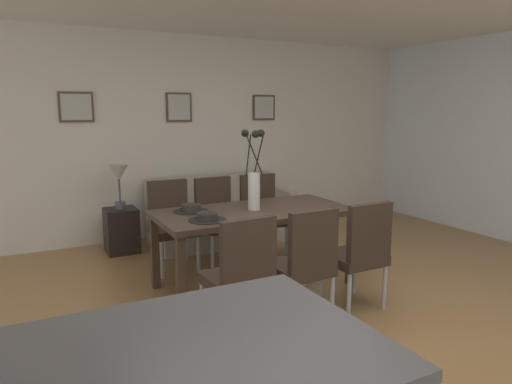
{
  "coord_description": "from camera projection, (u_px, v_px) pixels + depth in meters",
  "views": [
    {
      "loc": [
        -1.87,
        -2.66,
        1.65
      ],
      "look_at": [
        0.1,
        1.13,
        0.89
      ],
      "focal_mm": 32.63,
      "sensor_mm": 36.0,
      "label": 1
    }
  ],
  "objects": [
    {
      "name": "dining_chair_far_left",
      "position": [
        304.0,
        260.0,
        3.58
      ],
      "size": [
        0.45,
        0.45,
        0.92
      ],
      "color": "#33261E",
      "rests_on": "ground"
    },
    {
      "name": "dining_chair_mid_left",
      "position": [
        359.0,
        250.0,
        3.83
      ],
      "size": [
        0.45,
        0.45,
        0.92
      ],
      "color": "#33261E",
      "rests_on": "ground"
    },
    {
      "name": "side_table",
      "position": [
        122.0,
        230.0,
        5.43
      ],
      "size": [
        0.36,
        0.36,
        0.52
      ],
      "primitive_type": "cube",
      "color": "black",
      "rests_on": "ground"
    },
    {
      "name": "placemat_near_left",
      "position": [
        207.0,
        220.0,
        3.87
      ],
      "size": [
        0.32,
        0.32,
        0.01
      ],
      "primitive_type": "cylinder",
      "color": "black",
      "rests_on": "dining_table"
    },
    {
      "name": "back_wall_panel",
      "position": [
        174.0,
        137.0,
        6.07
      ],
      "size": [
        9.0,
        0.1,
        2.6
      ],
      "primitive_type": "cube",
      "color": "silver",
      "rests_on": "ground"
    },
    {
      "name": "dining_chair_near_left",
      "position": [
        241.0,
        271.0,
        3.32
      ],
      "size": [
        0.46,
        0.46,
        0.92
      ],
      "color": "#33261E",
      "rests_on": "ground"
    },
    {
      "name": "framed_picture_right",
      "position": [
        264.0,
        108.0,
        6.53
      ],
      "size": [
        0.34,
        0.03,
        0.35
      ],
      "color": "#473828"
    },
    {
      "name": "dining_chair_far_right",
      "position": [
        218.0,
        216.0,
        5.07
      ],
      "size": [
        0.46,
        0.46,
        0.92
      ],
      "color": "#33261E",
      "rests_on": "ground"
    },
    {
      "name": "ground_plane",
      "position": [
        314.0,
        334.0,
        3.46
      ],
      "size": [
        9.0,
        9.0,
        0.0
      ],
      "primitive_type": "plane",
      "color": "olive"
    },
    {
      "name": "centerpiece_vase",
      "position": [
        254.0,
        179.0,
        4.25
      ],
      "size": [
        0.21,
        0.23,
        0.73
      ],
      "color": "silver",
      "rests_on": "dining_table"
    },
    {
      "name": "table_lamp",
      "position": [
        119.0,
        177.0,
        5.32
      ],
      "size": [
        0.22,
        0.22,
        0.51
      ],
      "color": "#4C4C51",
      "rests_on": "side_table"
    },
    {
      "name": "placemat_near_right",
      "position": [
        191.0,
        211.0,
        4.22
      ],
      "size": [
        0.32,
        0.32,
        0.01
      ],
      "primitive_type": "cylinder",
      "color": "black",
      "rests_on": "dining_table"
    },
    {
      "name": "bowl_near_left",
      "position": [
        207.0,
        216.0,
        3.87
      ],
      "size": [
        0.17,
        0.17,
        0.07
      ],
      "color": "#2D2826",
      "rests_on": "dining_table"
    },
    {
      "name": "framed_picture_center",
      "position": [
        179.0,
        107.0,
        5.97
      ],
      "size": [
        0.34,
        0.03,
        0.37
      ],
      "color": "#473828"
    },
    {
      "name": "bowl_near_right",
      "position": [
        191.0,
        207.0,
        4.22
      ],
      "size": [
        0.17,
        0.17,
        0.07
      ],
      "color": "#2D2826",
      "rests_on": "dining_table"
    },
    {
      "name": "sofa",
      "position": [
        220.0,
        218.0,
        5.95
      ],
      "size": [
        1.73,
        0.84,
        0.8
      ],
      "color": "#A89E8E",
      "rests_on": "ground"
    },
    {
      "name": "dining_chair_mid_right",
      "position": [
        261.0,
        211.0,
        5.29
      ],
      "size": [
        0.47,
        0.47,
        0.92
      ],
      "color": "#33261E",
      "rests_on": "ground"
    },
    {
      "name": "dining_chair_near_right",
      "position": [
        172.0,
        220.0,
        4.86
      ],
      "size": [
        0.44,
        0.44,
        0.92
      ],
      "color": "#33261E",
      "rests_on": "ground"
    },
    {
      "name": "dining_table",
      "position": [
        254.0,
        218.0,
        4.31
      ],
      "size": [
        1.8,
        0.89,
        0.74
      ],
      "color": "#3D2D23",
      "rests_on": "ground"
    },
    {
      "name": "framed_picture_left",
      "position": [
        76.0,
        107.0,
        5.4
      ],
      "size": [
        0.39,
        0.03,
        0.35
      ],
      "color": "#473828"
    }
  ]
}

